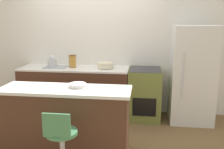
# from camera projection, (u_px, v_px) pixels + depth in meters

# --- Properties ---
(ground_plane) EXTENTS (14.00, 14.00, 0.00)m
(ground_plane) POSITION_uv_depth(u_px,v_px,m) (87.00, 122.00, 4.55)
(ground_plane) COLOR brown
(wall_back) EXTENTS (8.00, 0.06, 2.60)m
(wall_back) POSITION_uv_depth(u_px,v_px,m) (94.00, 47.00, 4.93)
(wall_back) COLOR white
(wall_back) RESTS_ON ground_plane
(back_counter) EXTENTS (2.05, 0.65, 0.94)m
(back_counter) POSITION_uv_depth(u_px,v_px,m) (75.00, 91.00, 4.81)
(back_counter) COLOR #4C2D1E
(back_counter) RESTS_ON ground_plane
(kitchen_island) EXTENTS (1.77, 0.57, 0.94)m
(kitchen_island) POSITION_uv_depth(u_px,v_px,m) (66.00, 121.00, 3.42)
(kitchen_island) COLOR #4C2D1E
(kitchen_island) RESTS_ON ground_plane
(oven_range) EXTENTS (0.59, 0.66, 0.94)m
(oven_range) POSITION_uv_depth(u_px,v_px,m) (144.00, 94.00, 4.65)
(oven_range) COLOR olive
(oven_range) RESTS_ON ground_plane
(refrigerator) EXTENTS (0.75, 0.69, 1.73)m
(refrigerator) POSITION_uv_depth(u_px,v_px,m) (192.00, 74.00, 4.45)
(refrigerator) COLOR silver
(refrigerator) RESTS_ON ground_plane
(stool_chair) EXTENTS (0.37, 0.37, 0.86)m
(stool_chair) POSITION_uv_depth(u_px,v_px,m) (62.00, 145.00, 2.87)
(stool_chair) COLOR #B7B7BC
(stool_chair) RESTS_ON ground_plane
(kettle) EXTENTS (0.18, 0.18, 0.22)m
(kettle) POSITION_uv_depth(u_px,v_px,m) (52.00, 62.00, 4.76)
(kettle) COLOR silver
(kettle) RESTS_ON back_counter
(mixing_bowl) EXTENTS (0.29, 0.29, 0.10)m
(mixing_bowl) POSITION_uv_depth(u_px,v_px,m) (105.00, 65.00, 4.64)
(mixing_bowl) COLOR beige
(mixing_bowl) RESTS_ON back_counter
(canister_jar) EXTENTS (0.14, 0.14, 0.23)m
(canister_jar) POSITION_uv_depth(u_px,v_px,m) (73.00, 61.00, 4.70)
(canister_jar) COLOR #B77F33
(canister_jar) RESTS_ON back_counter
(fruit_bowl) EXTENTS (0.23, 0.23, 0.05)m
(fruit_bowl) POSITION_uv_depth(u_px,v_px,m) (78.00, 85.00, 3.38)
(fruit_bowl) COLOR white
(fruit_bowl) RESTS_ON kitchen_island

